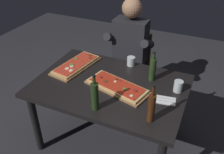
# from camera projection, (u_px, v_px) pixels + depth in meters

# --- Properties ---
(ground_plane) EXTENTS (6.40, 6.40, 0.00)m
(ground_plane) POSITION_uv_depth(u_px,v_px,m) (110.00, 139.00, 2.69)
(ground_plane) COLOR #2D2D33
(dining_table) EXTENTS (1.40, 0.96, 0.74)m
(dining_table) POSITION_uv_depth(u_px,v_px,m) (110.00, 92.00, 2.34)
(dining_table) COLOR black
(dining_table) RESTS_ON ground_plane
(pizza_rectangular_front) EXTENTS (0.63, 0.39, 0.05)m
(pizza_rectangular_front) POSITION_uv_depth(u_px,v_px,m) (117.00, 86.00, 2.22)
(pizza_rectangular_front) COLOR olive
(pizza_rectangular_front) RESTS_ON dining_table
(pizza_rectangular_left) EXTENTS (0.33, 0.59, 0.05)m
(pizza_rectangular_left) POSITION_uv_depth(u_px,v_px,m) (76.00, 65.00, 2.54)
(pizza_rectangular_left) COLOR olive
(pizza_rectangular_left) RESTS_ON dining_table
(wine_bottle_dark) EXTENTS (0.06, 0.06, 0.33)m
(wine_bottle_dark) POSITION_uv_depth(u_px,v_px,m) (151.00, 107.00, 1.81)
(wine_bottle_dark) COLOR #47230F
(wine_bottle_dark) RESTS_ON dining_table
(oil_bottle_amber) EXTENTS (0.06, 0.06, 0.30)m
(oil_bottle_amber) POSITION_uv_depth(u_px,v_px,m) (152.00, 69.00, 2.28)
(oil_bottle_amber) COLOR #233819
(oil_bottle_amber) RESTS_ON dining_table
(vinegar_bottle_green) EXTENTS (0.06, 0.06, 0.32)m
(vinegar_bottle_green) POSITION_uv_depth(u_px,v_px,m) (95.00, 96.00, 1.93)
(vinegar_bottle_green) COLOR #233819
(vinegar_bottle_green) RESTS_ON dining_table
(tumbler_near_camera) EXTENTS (0.08, 0.08, 0.09)m
(tumbler_near_camera) POSITION_uv_depth(u_px,v_px,m) (131.00, 61.00, 2.55)
(tumbler_near_camera) COLOR silver
(tumbler_near_camera) RESTS_ON dining_table
(tumbler_far_side) EXTENTS (0.08, 0.08, 0.10)m
(tumbler_far_side) POSITION_uv_depth(u_px,v_px,m) (178.00, 86.00, 2.17)
(tumbler_far_side) COLOR silver
(tumbler_far_side) RESTS_ON dining_table
(napkin_cutlery_set) EXTENTS (0.19, 0.13, 0.01)m
(napkin_cutlery_set) POSITION_uv_depth(u_px,v_px,m) (165.00, 100.00, 2.08)
(napkin_cutlery_set) COLOR white
(napkin_cutlery_set) RESTS_ON dining_table
(diner_chair) EXTENTS (0.44, 0.44, 0.87)m
(diner_chair) POSITION_uv_depth(u_px,v_px,m) (132.00, 64.00, 3.11)
(diner_chair) COLOR #3D2B1E
(diner_chair) RESTS_ON ground_plane
(seated_diner) EXTENTS (0.53, 0.41, 1.33)m
(seated_diner) POSITION_uv_depth(u_px,v_px,m) (129.00, 49.00, 2.87)
(seated_diner) COLOR #23232D
(seated_diner) RESTS_ON ground_plane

